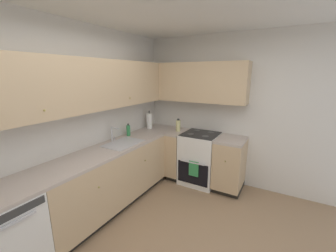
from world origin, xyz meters
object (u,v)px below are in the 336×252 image
Objects in this scene: dishwasher at (2,241)px; oven_range at (200,158)px; oil_bottle at (178,125)px; soap_bottle at (128,130)px; paper_towel_roll at (149,121)px.

oven_range is (2.76, -0.86, 0.02)m from dishwasher.
oil_bottle is (-0.02, 0.44, 0.56)m from oven_range.
oil_bottle reaches higher than oven_range.
dishwasher is 4.15× the size of soap_bottle.
oven_range reaches higher than dishwasher.
paper_towel_roll is 1.55× the size of oil_bottle.
oil_bottle is (0.10, -0.58, -0.04)m from paper_towel_roll.
soap_bottle is at bearing 139.15° from oil_bottle.
dishwasher is at bearing -174.94° from soap_bottle.
dishwasher is 2.13m from soap_bottle.
dishwasher is at bearing -176.52° from paper_towel_roll.
oven_range is 5.02× the size of soap_bottle.
oil_bottle is at bearing 92.38° from oven_range.
soap_bottle is 0.92m from oil_bottle.
soap_bottle reaches higher than dishwasher.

